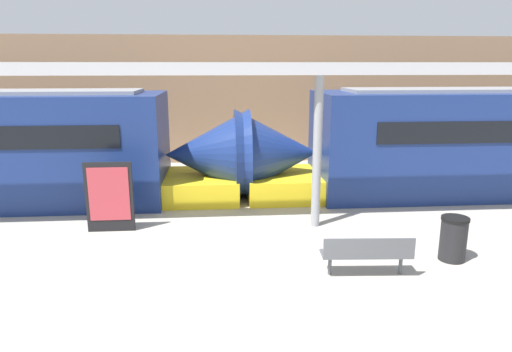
{
  "coord_description": "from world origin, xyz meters",
  "views": [
    {
      "loc": [
        -0.93,
        -6.27,
        3.89
      ],
      "look_at": [
        -0.1,
        3.85,
        1.4
      ],
      "focal_mm": 32.0,
      "sensor_mm": 36.0,
      "label": 1
    }
  ],
  "objects": [
    {
      "name": "ground_plane",
      "position": [
        0.0,
        0.0,
        0.0
      ],
      "size": [
        60.0,
        60.0,
        0.0
      ],
      "primitive_type": "plane",
      "color": "#A8A093"
    },
    {
      "name": "station_wall",
      "position": [
        0.0,
        12.18,
        2.5
      ],
      "size": [
        56.0,
        0.2,
        5.0
      ],
      "primitive_type": "cube",
      "color": "#937051",
      "rests_on": "ground_plane"
    },
    {
      "name": "bench_near",
      "position": [
        1.79,
        1.45,
        0.48
      ],
      "size": [
        1.71,
        0.54,
        0.8
      ],
      "rotation": [
        0.0,
        0.0,
        -0.06
      ],
      "color": "#4C4F54",
      "rests_on": "ground_plane"
    },
    {
      "name": "trash_bin",
      "position": [
        3.77,
        2.03,
        0.46
      ],
      "size": [
        0.55,
        0.55,
        0.91
      ],
      "color": "black",
      "rests_on": "ground_plane"
    },
    {
      "name": "poster_board",
      "position": [
        -3.53,
        4.29,
        0.85
      ],
      "size": [
        1.11,
        0.07,
        1.69
      ],
      "color": "black",
      "rests_on": "ground_plane"
    },
    {
      "name": "support_column_near",
      "position": [
        1.4,
        4.28,
        1.83
      ],
      "size": [
        0.21,
        0.21,
        3.66
      ],
      "primitive_type": "cylinder",
      "color": "gray",
      "rests_on": "ground_plane"
    },
    {
      "name": "canopy_beam",
      "position": [
        1.4,
        4.28,
        3.8
      ],
      "size": [
        28.0,
        0.6,
        0.28
      ],
      "primitive_type": "cube",
      "color": "#B7B7BC",
      "rests_on": "support_column_near"
    }
  ]
}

